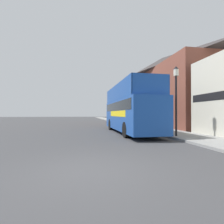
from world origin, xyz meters
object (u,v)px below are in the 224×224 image
at_px(parked_car_ahead_of_bus, 118,121).
at_px(lamp_post_third, 122,105).
at_px(tour_bus, 129,112).
at_px(lamp_post_second, 138,98).
at_px(lamp_post_nearest, 176,88).

bearing_deg(parked_car_ahead_of_bus, lamp_post_third, 70.82).
distance_m(tour_bus, lamp_post_second, 5.33).
bearing_deg(lamp_post_nearest, parked_car_ahead_of_bus, 97.81).
height_order(lamp_post_second, lamp_post_third, lamp_post_second).
relative_size(tour_bus, lamp_post_second, 2.10).
relative_size(tour_bus, lamp_post_third, 2.32).
xyz_separation_m(tour_bus, lamp_post_third, (2.32, 12.79, 1.32)).
distance_m(parked_car_ahead_of_bus, lamp_post_second, 4.43).
bearing_deg(parked_car_ahead_of_bus, lamp_post_second, -65.12).
height_order(tour_bus, lamp_post_nearest, lamp_post_nearest).
bearing_deg(lamp_post_nearest, tour_bus, 121.49).
height_order(parked_car_ahead_of_bus, lamp_post_third, lamp_post_third).
relative_size(tour_bus, parked_car_ahead_of_bus, 2.35).
bearing_deg(tour_bus, lamp_post_second, 62.93).
bearing_deg(parked_car_ahead_of_bus, tour_bus, -96.41).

